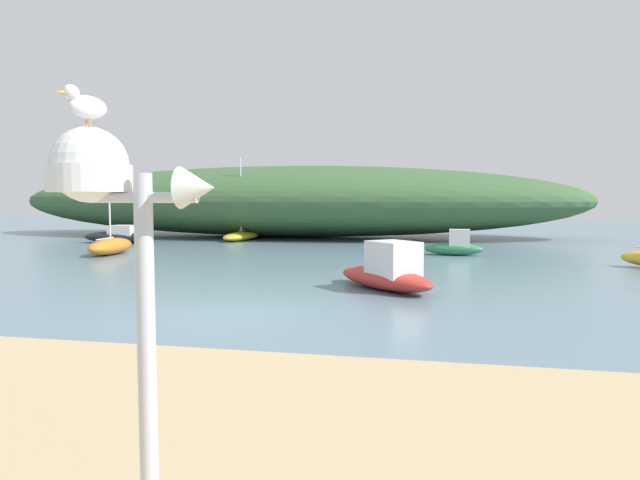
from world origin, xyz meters
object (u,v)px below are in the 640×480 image
Objects in this scene: seagull_on_radar at (85,104)px; sailboat_far_left at (241,236)px; sailboat_east_reach at (111,246)px; motorboat_west_reach at (387,272)px; motorboat_by_sandbar at (119,236)px; mast_structure at (108,206)px; motorboat_far_right at (455,246)px.

sailboat_far_left is (-9.82, 30.27, -2.99)m from seagull_on_radar.
seagull_on_radar is 0.07× the size of sailboat_far_left.
motorboat_west_reach is (13.79, -7.62, 0.11)m from sailboat_east_reach.
sailboat_far_left is at bearing 121.84° from motorboat_west_reach.
motorboat_by_sandbar is 21.84m from motorboat_west_reach.
mast_structure is 1.09× the size of motorboat_far_right.
mast_structure is at bearing -57.72° from sailboat_east_reach.
motorboat_by_sandbar is 0.82× the size of sailboat_far_left.
motorboat_west_reach is at bearing -102.33° from motorboat_far_right.
seagull_on_radar is at bearing -97.55° from motorboat_far_right.
mast_structure is 31.94m from sailboat_far_left.
motorboat_far_right reaches higher than motorboat_by_sandbar.
sailboat_east_reach is at bearing -61.63° from motorboat_by_sandbar.
mast_structure is 31.42m from motorboat_by_sandbar.
sailboat_far_left is at bearing 107.97° from seagull_on_radar.
sailboat_east_reach is 1.61× the size of motorboat_far_right.
motorboat_by_sandbar is at bearing 118.37° from sailboat_east_reach.
seagull_on_radar is (-0.13, -0.02, 0.65)m from mast_structure.
mast_structure is 0.68× the size of sailboat_east_reach.
motorboat_far_right is (16.07, 2.81, 0.04)m from sailboat_east_reach.
mast_structure is at bearing -71.80° from sailboat_far_left.
motorboat_west_reach reaches higher than motorboat_by_sandbar.
sailboat_far_left reaches higher than motorboat_far_right.
motorboat_by_sandbar is at bearing -151.23° from sailboat_far_left.
motorboat_by_sandbar is 1.59× the size of motorboat_far_right.
motorboat_west_reach is at bearing -38.69° from motorboat_by_sandbar.
sailboat_far_left reaches higher than sailboat_east_reach.
sailboat_east_reach reaches higher than motorboat_by_sandbar.
motorboat_by_sandbar is at bearing 170.54° from motorboat_far_right.
motorboat_west_reach is (17.05, -13.66, 0.07)m from motorboat_by_sandbar.
motorboat_far_right is at bearing 77.67° from motorboat_west_reach.
motorboat_far_right is 14.59m from sailboat_far_left.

